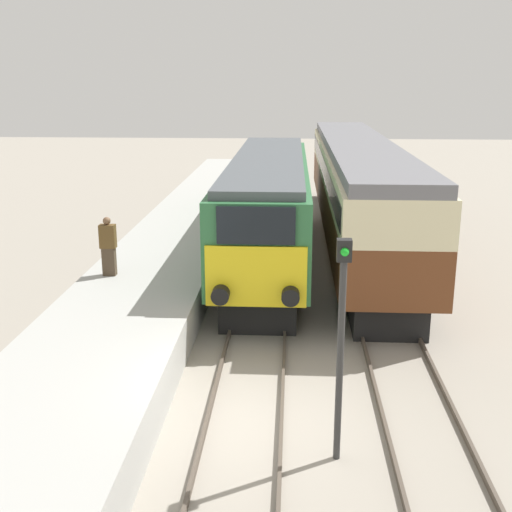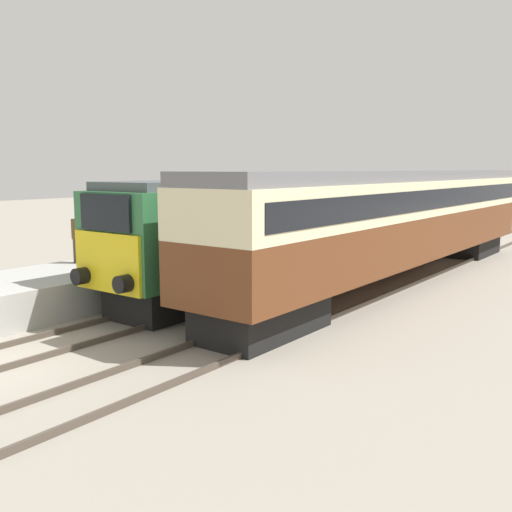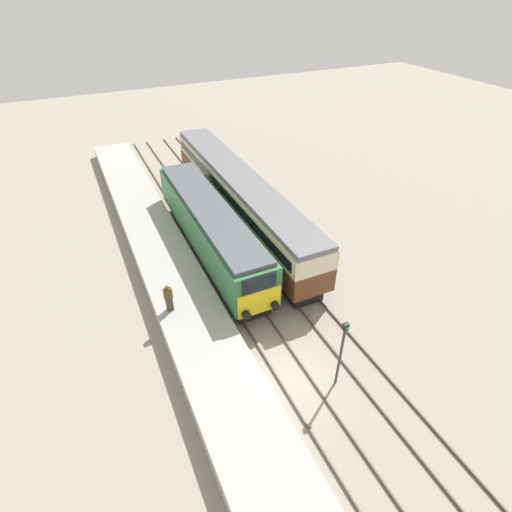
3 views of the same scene
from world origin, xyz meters
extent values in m
plane|color=gray|center=(0.00, 0.00, 0.00)|extent=(120.00, 120.00, 0.00)
cube|color=#A8A8A3|center=(-3.30, 8.00, 0.52)|extent=(3.50, 50.00, 1.04)
cube|color=#4C4238|center=(-0.72, 5.00, 0.07)|extent=(0.07, 60.00, 0.14)
cube|color=#4C4238|center=(0.72, 5.00, 0.07)|extent=(0.07, 60.00, 0.14)
cube|color=#4C4238|center=(2.68, 5.00, 0.07)|extent=(0.07, 60.00, 0.14)
cube|color=#4C4238|center=(4.12, 5.00, 0.07)|extent=(0.07, 60.00, 0.14)
cube|color=black|center=(0.00, 6.33, 0.50)|extent=(2.03, 4.00, 1.00)
cube|color=black|center=(0.00, 16.34, 0.50)|extent=(2.03, 4.00, 1.00)
cube|color=#2D6B3D|center=(0.00, 11.33, 2.28)|extent=(2.70, 15.01, 2.55)
cube|color=yellow|center=(0.00, 3.79, 1.77)|extent=(2.48, 0.10, 1.53)
cube|color=black|center=(0.00, 3.79, 3.04)|extent=(1.89, 0.10, 0.92)
cube|color=#4C5156|center=(0.00, 11.33, 3.67)|extent=(2.38, 14.41, 0.24)
cylinder|color=black|center=(-0.85, 3.58, 1.35)|extent=(0.44, 0.35, 0.44)
cylinder|color=black|center=(0.85, 3.58, 1.35)|extent=(0.44, 0.35, 0.44)
cube|color=black|center=(3.40, 5.86, 0.47)|extent=(1.89, 3.60, 0.95)
cube|color=black|center=(3.40, 22.85, 0.47)|extent=(1.89, 3.60, 0.95)
cube|color=brown|center=(3.40, 14.35, 1.72)|extent=(2.70, 21.40, 1.55)
cube|color=beige|center=(3.40, 14.35, 3.11)|extent=(2.71, 21.40, 1.22)
cube|color=black|center=(3.40, 14.35, 3.11)|extent=(2.75, 20.54, 0.67)
cube|color=slate|center=(3.40, 14.35, 3.89)|extent=(2.48, 21.40, 0.36)
cube|color=#473828|center=(-4.28, 6.02, 1.43)|extent=(0.36, 0.24, 0.80)
cube|color=brown|center=(-4.28, 6.02, 2.17)|extent=(0.44, 0.26, 0.67)
sphere|color=brown|center=(-4.28, 6.02, 2.61)|extent=(0.22, 0.22, 0.22)
cylinder|color=#333333|center=(1.70, -1.13, 1.80)|extent=(0.12, 0.12, 3.60)
cube|color=black|center=(1.70, -1.13, 3.78)|extent=(0.24, 0.20, 0.36)
sphere|color=green|center=(1.70, -1.24, 3.78)|extent=(0.14, 0.14, 0.14)
camera|label=1|loc=(0.86, -11.08, 6.44)|focal=45.00mm
camera|label=2|loc=(11.67, -5.35, 4.13)|focal=40.00mm
camera|label=3|loc=(-6.78, -10.29, 16.10)|focal=28.00mm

